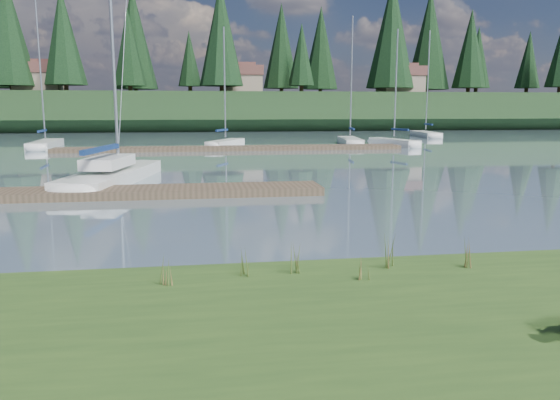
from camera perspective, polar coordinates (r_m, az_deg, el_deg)
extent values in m
plane|color=slate|center=(41.53, -7.81, 5.14)|extent=(200.00, 200.00, 0.00)
cube|color=#304F1C|center=(6.24, -2.00, -19.77)|extent=(60.00, 9.00, 0.35)
cube|color=black|center=(84.40, -8.34, 9.10)|extent=(200.00, 20.00, 5.00)
cube|color=silver|center=(24.70, -17.04, 2.25)|extent=(3.54, 8.81, 0.70)
ellipsoid|color=silver|center=(28.76, -14.24, 3.37)|extent=(2.28, 2.66, 0.70)
cylinder|color=silver|center=(25.57, -17.26, 18.45)|extent=(0.14, 0.14, 13.03)
cube|color=navy|center=(23.38, -18.22, 5.07)|extent=(0.93, 3.88, 0.20)
cube|color=silver|center=(24.16, -17.50, 3.81)|extent=(1.93, 3.33, 0.45)
cube|color=#4C3D2C|center=(20.91, -17.87, 0.72)|extent=(16.00, 2.00, 0.30)
cube|color=#4C3D2C|center=(41.59, -5.05, 5.40)|extent=(26.00, 2.20, 0.30)
cube|color=silver|center=(47.66, -23.28, 5.29)|extent=(2.04, 7.19, 0.70)
ellipsoid|color=silver|center=(51.15, -22.53, 5.58)|extent=(1.67, 2.03, 0.70)
cylinder|color=silver|center=(47.65, -23.77, 12.45)|extent=(0.12, 0.12, 10.77)
cube|color=navy|center=(46.65, -23.60, 6.64)|extent=(0.37, 2.83, 0.20)
cube|color=silver|center=(45.20, -5.70, 5.82)|extent=(3.52, 5.54, 0.70)
ellipsoid|color=silver|center=(47.77, -4.43, 6.05)|extent=(1.74, 1.88, 0.70)
cylinder|color=silver|center=(45.14, -5.81, 12.09)|extent=(0.12, 0.12, 8.71)
cube|color=navy|center=(44.44, -6.10, 7.28)|extent=(1.13, 2.07, 0.20)
cube|color=silver|center=(48.29, 7.33, 6.04)|extent=(2.37, 6.65, 0.70)
ellipsoid|color=silver|center=(51.51, 6.83, 6.27)|extent=(1.65, 1.95, 0.70)
cylinder|color=silver|center=(48.27, 7.48, 12.66)|extent=(0.12, 0.12, 10.00)
cube|color=navy|center=(47.36, 7.51, 7.39)|extent=(0.56, 2.59, 0.20)
cube|color=silver|center=(47.27, 11.81, 5.84)|extent=(2.78, 5.79, 0.70)
ellipsoid|color=silver|center=(49.57, 9.88, 6.07)|extent=(1.61, 1.82, 0.70)
cylinder|color=silver|center=(47.21, 12.02, 11.83)|extent=(0.12, 0.12, 8.72)
cube|color=navy|center=(46.59, 12.42, 7.22)|extent=(0.81, 2.22, 0.20)
cube|color=silver|center=(62.23, 14.95, 6.60)|extent=(2.45, 7.16, 0.70)
ellipsoid|color=silver|center=(65.60, 14.09, 6.78)|extent=(1.76, 2.09, 0.70)
cylinder|color=silver|center=(62.22, 15.19, 11.95)|extent=(0.12, 0.12, 10.47)
cube|color=navy|center=(61.27, 15.26, 7.65)|extent=(0.55, 2.79, 0.20)
cone|color=#475B23|center=(9.54, -4.30, -6.57)|extent=(0.03, 0.03, 0.45)
cone|color=brown|center=(9.49, -3.59, -6.93)|extent=(0.03, 0.03, 0.36)
cone|color=#475B23|center=(9.56, -3.95, -6.38)|extent=(0.03, 0.03, 0.50)
cone|color=brown|center=(9.54, -3.43, -6.98)|extent=(0.03, 0.03, 0.32)
cone|color=#475B23|center=(9.47, -4.14, -6.83)|extent=(0.03, 0.03, 0.41)
cone|color=#475B23|center=(9.65, 1.24, -6.08)|extent=(0.03, 0.03, 0.54)
cone|color=brown|center=(9.62, 1.96, -6.47)|extent=(0.03, 0.03, 0.43)
cone|color=#475B23|center=(9.68, 1.56, -5.86)|extent=(0.03, 0.03, 0.59)
cone|color=brown|center=(9.67, 2.09, -6.55)|extent=(0.03, 0.03, 0.38)
cone|color=#475B23|center=(9.59, 1.44, -6.35)|extent=(0.03, 0.03, 0.49)
cone|color=#475B23|center=(10.14, 11.10, -5.32)|extent=(0.03, 0.03, 0.60)
cone|color=brown|center=(10.13, 11.81, -5.71)|extent=(0.03, 0.03, 0.48)
cone|color=#475B23|center=(10.18, 11.36, -5.10)|extent=(0.03, 0.03, 0.66)
cone|color=brown|center=(10.18, 11.88, -5.80)|extent=(0.03, 0.03, 0.42)
cone|color=#475B23|center=(10.08, 11.35, -5.59)|extent=(0.03, 0.03, 0.54)
cone|color=#475B23|center=(9.28, -12.29, -7.20)|extent=(0.03, 0.03, 0.46)
cone|color=brown|center=(9.22, -11.62, -7.59)|extent=(0.03, 0.03, 0.37)
cone|color=#475B23|center=(9.30, -11.91, -7.01)|extent=(0.03, 0.03, 0.51)
cone|color=brown|center=(9.27, -11.42, -7.65)|extent=(0.03, 0.03, 0.32)
cone|color=#475B23|center=(9.21, -12.19, -7.48)|extent=(0.03, 0.03, 0.41)
cone|color=#475B23|center=(9.44, 8.49, -7.05)|extent=(0.03, 0.03, 0.38)
cone|color=brown|center=(9.42, 9.26, -7.35)|extent=(0.03, 0.03, 0.30)
cone|color=#475B23|center=(9.48, 8.79, -6.87)|extent=(0.03, 0.03, 0.42)
cone|color=brown|center=(9.47, 9.35, -7.38)|extent=(0.03, 0.03, 0.27)
cone|color=#475B23|center=(9.38, 8.75, -7.29)|extent=(0.03, 0.03, 0.34)
cone|color=#475B23|center=(10.50, 18.40, -5.23)|extent=(0.03, 0.03, 0.56)
cone|color=brown|center=(10.50, 19.09, -5.58)|extent=(0.03, 0.03, 0.45)
cone|color=#475B23|center=(10.54, 18.62, -5.02)|extent=(0.03, 0.03, 0.61)
cone|color=brown|center=(10.56, 19.13, -5.66)|extent=(0.03, 0.03, 0.39)
cone|color=#475B23|center=(10.45, 18.69, -5.48)|extent=(0.03, 0.03, 0.50)
cube|color=#33281C|center=(10.32, -4.87, -8.25)|extent=(60.00, 0.50, 0.14)
cylinder|color=#382619|center=(83.10, -26.19, 10.57)|extent=(0.60, 0.60, 1.80)
cone|color=black|center=(83.69, -26.59, 15.79)|extent=(6.60, 6.60, 15.00)
cylinder|color=#382619|center=(83.97, -15.36, 11.18)|extent=(0.60, 0.60, 1.80)
cone|color=black|center=(84.35, -15.55, 15.15)|extent=(4.84, 4.84, 11.00)
cylinder|color=#382619|center=(77.53, -6.10, 11.62)|extent=(0.60, 0.60, 1.80)
cone|color=black|center=(78.11, -6.20, 16.90)|extent=(6.16, 6.16, 14.00)
cylinder|color=#382619|center=(82.92, 2.25, 11.54)|extent=(0.60, 0.60, 1.80)
cone|color=black|center=(83.23, 2.28, 14.94)|extent=(3.96, 3.96, 9.00)
cylinder|color=#382619|center=(84.44, 11.39, 11.32)|extent=(0.60, 0.60, 1.80)
cone|color=black|center=(85.08, 11.58, 16.78)|extent=(7.04, 7.04, 16.00)
cylinder|color=#382619|center=(92.80, 19.04, 10.83)|extent=(0.60, 0.60, 1.80)
cone|color=black|center=(93.19, 19.26, 14.70)|extent=(5.28, 5.28, 12.00)
cylinder|color=#382619|center=(96.16, 27.16, 10.24)|extent=(0.60, 0.60, 1.80)
cube|color=gray|center=(84.22, -23.82, 11.05)|extent=(6.00, 5.00, 2.80)
cube|color=brown|center=(84.32, -23.92, 12.47)|extent=(6.30, 5.30, 1.40)
cube|color=brown|center=(84.38, -23.96, 13.01)|extent=(4.20, 3.60, 0.70)
cube|color=gray|center=(82.72, -4.15, 11.87)|extent=(6.00, 5.00, 2.80)
cube|color=brown|center=(82.83, -4.16, 13.32)|extent=(6.30, 5.30, 1.40)
cube|color=brown|center=(82.88, -4.17, 13.87)|extent=(4.20, 3.60, 0.70)
cube|color=gray|center=(86.09, 12.45, 11.59)|extent=(6.00, 5.00, 2.80)
cube|color=brown|center=(86.19, 12.50, 12.98)|extent=(6.30, 5.30, 1.40)
cube|color=brown|center=(86.24, 12.52, 13.51)|extent=(4.20, 3.60, 0.70)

